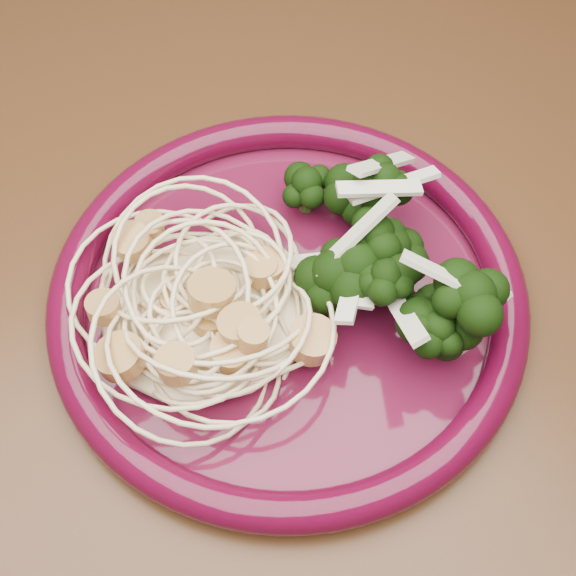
# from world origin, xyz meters

# --- Properties ---
(dining_table) EXTENTS (1.20, 0.80, 0.75)m
(dining_table) POSITION_xyz_m (0.00, 0.00, 0.65)
(dining_table) COLOR #472814
(dining_table) RESTS_ON ground
(dinner_plate) EXTENTS (0.34, 0.34, 0.02)m
(dinner_plate) POSITION_xyz_m (-0.12, -0.07, 0.76)
(dinner_plate) COLOR #4A0D23
(dinner_plate) RESTS_ON dining_table
(spaghetti_pile) EXTENTS (0.15, 0.14, 0.03)m
(spaghetti_pile) POSITION_xyz_m (-0.16, -0.06, 0.77)
(spaghetti_pile) COLOR beige
(spaghetti_pile) RESTS_ON dinner_plate
(scallop_cluster) EXTENTS (0.15, 0.15, 0.04)m
(scallop_cluster) POSITION_xyz_m (-0.16, -0.06, 0.81)
(scallop_cluster) COLOR tan
(scallop_cluster) RESTS_ON spaghetti_pile
(broccoli_pile) EXTENTS (0.12, 0.17, 0.05)m
(broccoli_pile) POSITION_xyz_m (-0.06, -0.08, 0.78)
(broccoli_pile) COLOR black
(broccoli_pile) RESTS_ON dinner_plate
(onion_garnish) EXTENTS (0.08, 0.11, 0.06)m
(onion_garnish) POSITION_xyz_m (-0.06, -0.08, 0.82)
(onion_garnish) COLOR beige
(onion_garnish) RESTS_ON broccoli_pile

